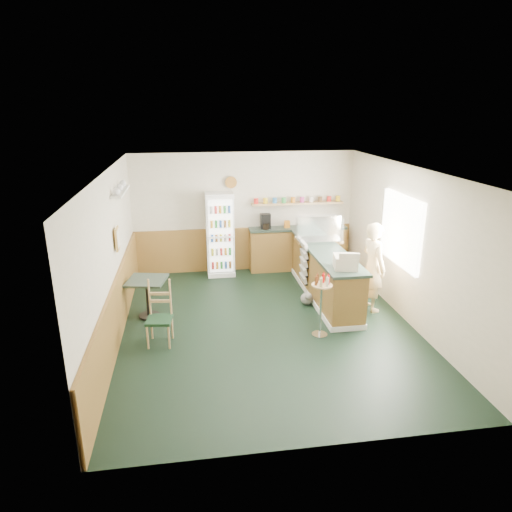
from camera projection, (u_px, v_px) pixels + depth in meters
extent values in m
plane|color=black|center=(267.00, 326.00, 7.95)|extent=(6.00, 6.00, 0.00)
cube|color=beige|center=(244.00, 212.00, 10.35)|extent=(5.00, 0.02, 2.70)
cube|color=beige|center=(110.00, 260.00, 7.17)|extent=(0.02, 6.00, 2.70)
cube|color=beige|center=(410.00, 246.00, 7.88)|extent=(0.02, 6.00, 2.70)
cube|color=silver|center=(268.00, 169.00, 7.10)|extent=(5.00, 6.00, 0.02)
cube|color=olive|center=(245.00, 249.00, 10.58)|extent=(4.98, 0.05, 1.00)
cube|color=olive|center=(118.00, 309.00, 7.44)|extent=(0.05, 5.98, 1.00)
cube|color=white|center=(401.00, 230.00, 8.09)|extent=(0.06, 1.45, 1.25)
cube|color=tan|center=(117.00, 239.00, 7.58)|extent=(0.03, 0.32, 0.38)
cube|color=white|center=(120.00, 192.00, 7.84)|extent=(0.18, 1.20, 0.03)
cylinder|color=#9A6426|center=(231.00, 182.00, 10.02)|extent=(0.26, 0.04, 0.26)
cube|color=olive|center=(325.00, 275.00, 9.00)|extent=(0.60, 2.95, 0.95)
cube|color=white|center=(324.00, 295.00, 9.13)|extent=(0.64, 2.97, 0.10)
cube|color=#293930|center=(326.00, 250.00, 8.84)|extent=(0.68, 3.01, 0.05)
cube|color=olive|center=(297.00, 249.00, 10.60)|extent=(2.20, 0.38, 0.95)
cube|color=#293930|center=(298.00, 228.00, 10.44)|extent=(2.24, 0.42, 0.05)
cube|color=tan|center=(297.00, 203.00, 10.34)|extent=(2.10, 0.22, 0.04)
cube|color=black|center=(265.00, 221.00, 10.27)|extent=(0.22, 0.18, 0.34)
cylinder|color=#B2664C|center=(256.00, 201.00, 10.17)|extent=(0.10, 0.10, 0.12)
cylinder|color=#B2664C|center=(265.00, 201.00, 10.20)|extent=(0.10, 0.10, 0.12)
cylinder|color=#B2664C|center=(275.00, 200.00, 10.24)|extent=(0.10, 0.10, 0.12)
cylinder|color=#B2664C|center=(284.00, 200.00, 10.27)|extent=(0.10, 0.10, 0.12)
cylinder|color=#B2664C|center=(293.00, 200.00, 10.30)|extent=(0.10, 0.10, 0.12)
cylinder|color=#B2664C|center=(302.00, 200.00, 10.33)|extent=(0.10, 0.10, 0.12)
cylinder|color=#B2664C|center=(311.00, 199.00, 10.36)|extent=(0.10, 0.10, 0.12)
cylinder|color=#B2664C|center=(320.00, 199.00, 10.39)|extent=(0.10, 0.10, 0.12)
cylinder|color=#B2664C|center=(329.00, 199.00, 10.42)|extent=(0.10, 0.10, 0.12)
cylinder|color=#B2664C|center=(338.00, 199.00, 10.45)|extent=(0.10, 0.10, 0.12)
cube|color=white|center=(220.00, 234.00, 10.18)|extent=(0.61, 0.43, 1.85)
cube|color=white|center=(221.00, 236.00, 9.96)|extent=(0.51, 0.02, 1.64)
cube|color=silver|center=(221.00, 237.00, 9.90)|extent=(0.55, 0.02, 1.70)
cube|color=silver|center=(319.00, 240.00, 9.32)|extent=(0.90, 0.47, 0.06)
cube|color=silver|center=(319.00, 228.00, 9.24)|extent=(0.88, 0.45, 0.45)
cube|color=beige|center=(345.00, 262.00, 7.77)|extent=(0.45, 0.46, 0.22)
imported|color=tan|center=(373.00, 267.00, 8.37)|extent=(0.51, 0.63, 1.68)
cylinder|color=silver|center=(320.00, 334.00, 7.64)|extent=(0.26, 0.26, 0.02)
cylinder|color=silver|center=(321.00, 310.00, 7.50)|extent=(0.04, 0.04, 0.89)
cylinder|color=tan|center=(322.00, 285.00, 7.36)|extent=(0.34, 0.34, 0.02)
cylinder|color=red|center=(328.00, 280.00, 7.36)|extent=(0.05, 0.05, 0.15)
cylinder|color=red|center=(323.00, 278.00, 7.43)|extent=(0.05, 0.05, 0.15)
cylinder|color=red|center=(317.00, 279.00, 7.41)|extent=(0.05, 0.05, 0.15)
cylinder|color=red|center=(316.00, 281.00, 7.31)|extent=(0.05, 0.05, 0.15)
cylinder|color=red|center=(321.00, 283.00, 7.24)|extent=(0.05, 0.05, 0.15)
cylinder|color=red|center=(327.00, 282.00, 7.26)|extent=(0.05, 0.05, 0.15)
cube|color=black|center=(304.00, 281.00, 9.30)|extent=(0.05, 0.43, 0.03)
cube|color=silver|center=(303.00, 278.00, 9.27)|extent=(0.09, 0.39, 0.15)
cube|color=black|center=(304.00, 273.00, 9.24)|extent=(0.05, 0.43, 0.03)
cube|color=silver|center=(303.00, 270.00, 9.22)|extent=(0.09, 0.39, 0.15)
cube|color=black|center=(305.00, 265.00, 9.19)|extent=(0.05, 0.43, 0.03)
cube|color=silver|center=(304.00, 262.00, 9.16)|extent=(0.09, 0.39, 0.15)
cube|color=black|center=(305.00, 257.00, 9.13)|extent=(0.05, 0.43, 0.03)
cube|color=silver|center=(304.00, 254.00, 9.11)|extent=(0.09, 0.39, 0.15)
cube|color=black|center=(305.00, 249.00, 9.08)|extent=(0.05, 0.43, 0.03)
cube|color=silver|center=(304.00, 245.00, 9.05)|extent=(0.09, 0.39, 0.15)
cylinder|color=black|center=(149.00, 316.00, 8.30)|extent=(0.38, 0.38, 0.04)
cylinder|color=black|center=(148.00, 298.00, 8.20)|extent=(0.08, 0.08, 0.66)
cube|color=#293930|center=(147.00, 280.00, 8.09)|extent=(0.78, 0.78, 0.04)
cube|color=#15301C|center=(159.00, 320.00, 7.24)|extent=(0.44, 0.44, 0.05)
cylinder|color=tan|center=(149.00, 338.00, 7.12)|extent=(0.03, 0.03, 0.41)
cylinder|color=tan|center=(170.00, 336.00, 7.17)|extent=(0.03, 0.03, 0.41)
cylinder|color=tan|center=(150.00, 328.00, 7.44)|extent=(0.03, 0.03, 0.41)
cylinder|color=tan|center=(171.00, 327.00, 7.48)|extent=(0.03, 0.03, 0.41)
cube|color=tan|center=(159.00, 297.00, 7.30)|extent=(0.35, 0.08, 0.63)
sphere|color=gray|center=(307.00, 299.00, 8.78)|extent=(0.24, 0.24, 0.24)
sphere|color=gray|center=(309.00, 296.00, 8.64)|extent=(0.14, 0.14, 0.14)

